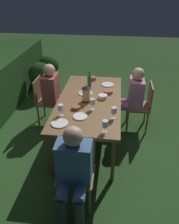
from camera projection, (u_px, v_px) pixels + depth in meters
The scene contains 24 objects.
ground_plane at pixel (90, 138), 3.98m from camera, with size 16.00×16.00×0.00m, color #26471E.
dining_table at pixel (90, 103), 3.63m from camera, with size 1.96×0.99×0.75m.
chair_head_near at pixel (77, 168), 2.69m from camera, with size 0.40×0.42×0.87m.
person_in_blue at pixel (73, 170), 2.44m from camera, with size 0.48×0.38×1.15m.
chair_side_right_b at pixel (45, 99), 4.20m from camera, with size 0.42×0.40×0.87m.
person_in_rust at pixel (55, 92), 4.10m from camera, with size 0.38×0.47×1.15m.
chair_side_left_b at pixel (142, 104), 4.02m from camera, with size 0.42×0.40×0.87m.
person_in_pink at pixel (132, 96), 3.96m from camera, with size 0.38×0.47×1.15m.
lantern_centerpiece at pixel (87, 92), 3.49m from camera, with size 0.15×0.15×0.27m.
green_bottle_on_table at pixel (89, 81), 3.96m from camera, with size 0.07×0.07×0.29m.
wine_glass_a at pixel (105, 124), 2.80m from camera, with size 0.08×0.08×0.17m.
wine_glass_b at pixel (61, 108), 3.14m from camera, with size 0.08×0.08×0.17m.
wine_glass_c at pixel (114, 111), 3.07m from camera, with size 0.08×0.08×0.17m.
wine_glass_d at pixel (92, 102), 3.28m from camera, with size 0.08×0.08×0.17m.
plate_a at pixel (60, 123), 3.01m from camera, with size 0.23×0.23×0.01m, color white.
plate_b at pixel (108, 85), 4.09m from camera, with size 0.22×0.22×0.01m, color white.
plate_c at pixel (85, 93), 3.79m from camera, with size 0.23×0.23×0.01m, color silver.
plate_d at pixel (80, 116), 3.16m from camera, with size 0.20×0.20×0.01m, color white.
bowl_olives at pixel (76, 107), 3.34m from camera, with size 0.13×0.13×0.05m.
bowl_bread at pixel (93, 78), 4.28m from camera, with size 0.12×0.12×0.06m.
bowl_salad at pixel (108, 92), 3.79m from camera, with size 0.15×0.15×0.05m.
bowl_dip at pixel (103, 97), 3.63m from camera, with size 0.14×0.14×0.06m.
potted_plant_by_hedge at pixel (41, 76), 5.24m from camera, with size 0.54×0.54×0.77m.
potted_plant_corner at pixel (49, 67), 5.79m from camera, with size 0.51×0.51×0.75m.
Camera 1 is at (-3.17, -0.39, 2.43)m, focal length 36.54 mm.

